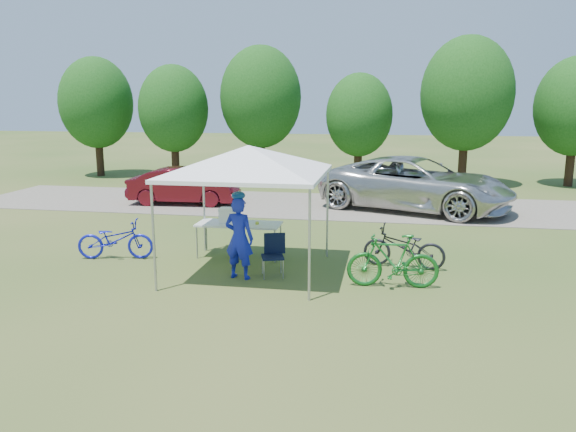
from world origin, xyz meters
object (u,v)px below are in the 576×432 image
bike_blue (115,240)px  sedan (184,186)px  folding_chair (274,251)px  cooler (230,215)px  cyclist (239,238)px  bike_dark (404,247)px  minivan (416,184)px  folding_table (239,225)px  bike_green (393,261)px

bike_blue → sedan: size_ratio=0.45×
folding_chair → sedan: 8.90m
cooler → cyclist: 1.73m
bike_blue → bike_dark: bike_dark is taller
folding_chair → minivan: minivan is taller
folding_table → sedan: bearing=120.6°
cyclist → bike_blue: (-3.23, 0.91, -0.40)m
folding_table → bike_blue: bike_blue is taller
bike_dark → minivan: size_ratio=0.28×
folding_chair → bike_green: 2.50m
folding_chair → bike_blue: size_ratio=0.51×
folding_chair → minivan: size_ratio=0.14×
cooler → bike_dark: bearing=-3.6°
folding_table → folding_chair: 1.68m
cooler → bike_dark: size_ratio=0.27×
cooler → cyclist: (0.65, -1.60, -0.13)m
folding_chair → bike_green: (2.47, -0.37, 0.02)m
folding_chair → minivan: bearing=50.2°
minivan → bike_dark: bearing=-163.3°
minivan → sedan: bearing=113.4°
folding_table → bike_blue: (-2.79, -0.70, -0.31)m
bike_dark → bike_green: bearing=-1.2°
bike_green → minivan: minivan is taller
minivan → bike_green: bearing=-164.3°
folding_table → cooler: bearing=-180.0°
sedan → folding_chair: bearing=-151.3°
cyclist → bike_green: cyclist is taller
bike_dark → minivan: bearing=-175.4°
folding_table → minivan: 7.87m
cooler → folding_chair: bearing=-44.0°
cyclist → minivan: (3.89, 8.17, 0.05)m
cyclist → bike_dark: bearing=-147.1°
bike_blue → cyclist: bearing=-117.2°
bike_blue → bike_dark: bearing=-97.6°
bike_green → minivan: size_ratio=0.28×
bike_green → bike_dark: (0.25, 1.38, -0.07)m
sedan → bike_blue: bearing=-176.4°
bike_green → bike_blue: bearing=-101.9°
bike_dark → folding_chair: bearing=-60.8°
cyclist → bike_blue: 3.37m
folding_table → cyclist: 1.66m
cooler → cyclist: bearing=-67.8°
minivan → sedan: minivan is taller
cyclist → folding_table: bearing=-63.7°
minivan → folding_table: bearing=167.7°
cooler → cyclist: cyclist is taller
folding_table → bike_dark: 3.83m
cooler → bike_green: bearing=-23.4°
folding_chair → bike_green: bearing=-25.9°
bike_blue → folding_chair: bearing=-109.7°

